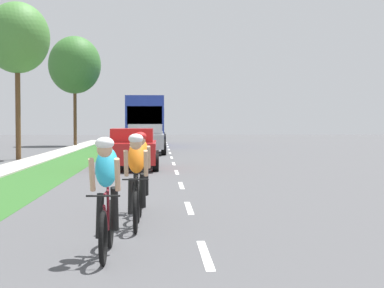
{
  "coord_description": "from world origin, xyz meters",
  "views": [
    {
      "loc": [
        -0.61,
        -1.06,
        1.77
      ],
      "look_at": [
        0.59,
        20.61,
        0.96
      ],
      "focal_mm": 55.67,
      "sensor_mm": 36.0,
      "label": 1
    }
  ],
  "objects_px": {
    "bus_blue": "(146,119)",
    "pickup_silver": "(146,139)",
    "cyclist_trailing": "(137,180)",
    "cyclist_distant": "(141,171)",
    "street_tree_near": "(17,38)",
    "street_tree_far": "(75,65)",
    "cyclist_lead": "(106,195)",
    "sedan_red": "(133,148)"
  },
  "relations": [
    {
      "from": "bus_blue",
      "to": "pickup_silver",
      "type": "bearing_deg",
      "value": -88.99
    },
    {
      "from": "cyclist_trailing",
      "to": "cyclist_distant",
      "type": "distance_m",
      "value": 1.67
    },
    {
      "from": "street_tree_near",
      "to": "street_tree_far",
      "type": "bearing_deg",
      "value": 88.63
    },
    {
      "from": "cyclist_lead",
      "to": "sedan_red",
      "type": "height_order",
      "value": "cyclist_lead"
    },
    {
      "from": "cyclist_trailing",
      "to": "bus_blue",
      "type": "height_order",
      "value": "bus_blue"
    },
    {
      "from": "cyclist_trailing",
      "to": "street_tree_far",
      "type": "relative_size",
      "value": 0.21
    },
    {
      "from": "bus_blue",
      "to": "cyclist_lead",
      "type": "bearing_deg",
      "value": -89.62
    },
    {
      "from": "street_tree_far",
      "to": "cyclist_trailing",
      "type": "bearing_deg",
      "value": -80.4
    },
    {
      "from": "cyclist_distant",
      "to": "street_tree_far",
      "type": "xyz_separation_m",
      "value": [
        -5.83,
        32.74,
        5.13
      ]
    },
    {
      "from": "cyclist_distant",
      "to": "bus_blue",
      "type": "height_order",
      "value": "bus_blue"
    },
    {
      "from": "pickup_silver",
      "to": "bus_blue",
      "type": "height_order",
      "value": "bus_blue"
    },
    {
      "from": "sedan_red",
      "to": "street_tree_near",
      "type": "relative_size",
      "value": 0.59
    },
    {
      "from": "bus_blue",
      "to": "street_tree_far",
      "type": "xyz_separation_m",
      "value": [
        -5.26,
        0.26,
        3.96
      ]
    },
    {
      "from": "cyclist_lead",
      "to": "cyclist_distant",
      "type": "bearing_deg",
      "value": 84.96
    },
    {
      "from": "cyclist_trailing",
      "to": "pickup_silver",
      "type": "distance_m",
      "value": 23.02
    },
    {
      "from": "bus_blue",
      "to": "street_tree_far",
      "type": "height_order",
      "value": "street_tree_far"
    },
    {
      "from": "cyclist_lead",
      "to": "cyclist_trailing",
      "type": "height_order",
      "value": "same"
    },
    {
      "from": "street_tree_far",
      "to": "pickup_silver",
      "type": "bearing_deg",
      "value": -64.39
    },
    {
      "from": "sedan_red",
      "to": "bus_blue",
      "type": "relative_size",
      "value": 0.37
    },
    {
      "from": "cyclist_distant",
      "to": "cyclist_trailing",
      "type": "bearing_deg",
      "value": -90.54
    },
    {
      "from": "cyclist_distant",
      "to": "sedan_red",
      "type": "relative_size",
      "value": 0.4
    },
    {
      "from": "sedan_red",
      "to": "pickup_silver",
      "type": "relative_size",
      "value": 0.84
    },
    {
      "from": "cyclist_distant",
      "to": "street_tree_near",
      "type": "xyz_separation_m",
      "value": [
        -6.22,
        16.63,
        4.84
      ]
    },
    {
      "from": "cyclist_trailing",
      "to": "sedan_red",
      "type": "distance_m",
      "value": 12.7
    },
    {
      "from": "cyclist_distant",
      "to": "sedan_red",
      "type": "height_order",
      "value": "cyclist_distant"
    },
    {
      "from": "cyclist_distant",
      "to": "street_tree_near",
      "type": "bearing_deg",
      "value": 110.5
    },
    {
      "from": "cyclist_distant",
      "to": "street_tree_far",
      "type": "relative_size",
      "value": 0.21
    },
    {
      "from": "cyclist_distant",
      "to": "street_tree_far",
      "type": "bearing_deg",
      "value": 100.1
    },
    {
      "from": "cyclist_distant",
      "to": "pickup_silver",
      "type": "bearing_deg",
      "value": 91.01
    },
    {
      "from": "cyclist_trailing",
      "to": "street_tree_near",
      "type": "relative_size",
      "value": 0.23
    },
    {
      "from": "cyclist_lead",
      "to": "street_tree_far",
      "type": "bearing_deg",
      "value": 98.58
    },
    {
      "from": "sedan_red",
      "to": "cyclist_trailing",
      "type": "bearing_deg",
      "value": -87.16
    },
    {
      "from": "cyclist_lead",
      "to": "bus_blue",
      "type": "height_order",
      "value": "bus_blue"
    },
    {
      "from": "pickup_silver",
      "to": "street_tree_near",
      "type": "xyz_separation_m",
      "value": [
        -5.84,
        -4.72,
        4.83
      ]
    },
    {
      "from": "sedan_red",
      "to": "street_tree_near",
      "type": "height_order",
      "value": "street_tree_near"
    },
    {
      "from": "bus_blue",
      "to": "street_tree_near",
      "type": "relative_size",
      "value": 1.58
    },
    {
      "from": "cyclist_lead",
      "to": "cyclist_distant",
      "type": "xyz_separation_m",
      "value": [
        0.33,
        3.74,
        0.0
      ]
    },
    {
      "from": "cyclist_distant",
      "to": "street_tree_far",
      "type": "height_order",
      "value": "street_tree_far"
    },
    {
      "from": "sedan_red",
      "to": "street_tree_far",
      "type": "bearing_deg",
      "value": 103.44
    },
    {
      "from": "sedan_red",
      "to": "street_tree_near",
      "type": "bearing_deg",
      "value": 134.78
    },
    {
      "from": "cyclist_trailing",
      "to": "cyclist_distant",
      "type": "xyz_separation_m",
      "value": [
        0.02,
        1.67,
        0.0
      ]
    },
    {
      "from": "sedan_red",
      "to": "cyclist_lead",
      "type": "bearing_deg",
      "value": -88.78
    }
  ]
}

